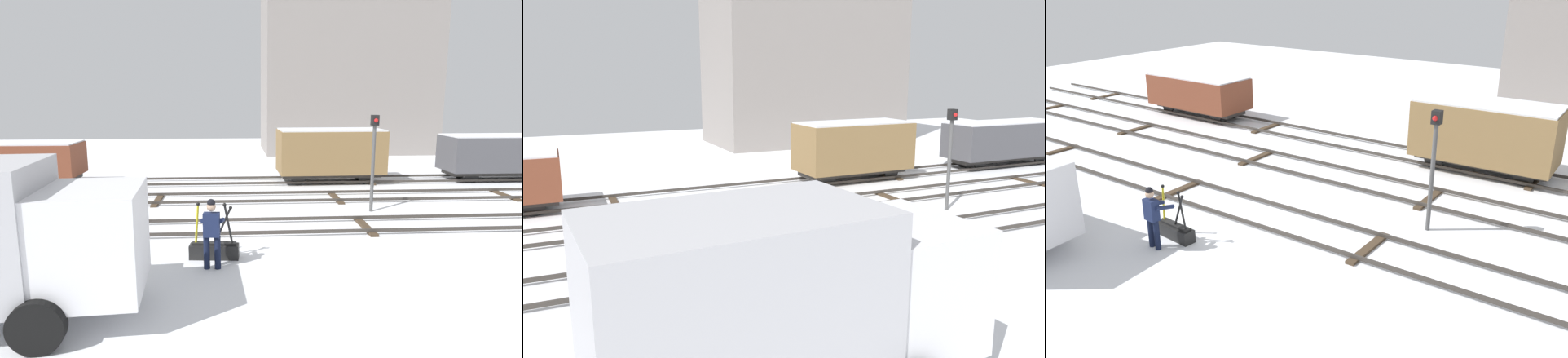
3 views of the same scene
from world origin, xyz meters
TOP-DOWN VIEW (x-y plane):
  - ground_plane at (0.00, 0.00)m, footprint 60.00×60.00m
  - track_main_line at (0.00, 0.00)m, footprint 44.00×1.94m
  - track_siding_near at (0.00, 3.98)m, footprint 44.00×1.94m
  - track_siding_far at (0.00, 7.50)m, footprint 44.00×1.94m
  - switch_lever_frame at (-1.08, -2.38)m, footprint 1.27×0.47m
  - rail_worker at (-1.10, -3.04)m, footprint 0.58×0.69m
  - signal_post at (4.32, 1.96)m, footprint 0.24×0.32m
  - apartment_building at (7.77, 19.85)m, footprint 12.26×6.67m
  - freight_car_near_switch at (4.01, 7.50)m, footprint 4.91×2.31m
  - freight_car_mid_siding at (12.71, 7.50)m, footprint 6.11×2.11m
  - freight_car_far_end at (-10.07, 7.50)m, footprint 5.07×2.24m

SIDE VIEW (x-z plane):
  - ground_plane at x=0.00m, z-range 0.00..0.00m
  - track_main_line at x=0.00m, z-range 0.02..0.20m
  - track_siding_near at x=0.00m, z-range 0.02..0.20m
  - track_siding_far at x=0.00m, z-range 0.02..0.20m
  - switch_lever_frame at x=-1.08m, z-range -0.48..0.97m
  - rail_worker at x=-1.10m, z-range 0.10..1.80m
  - freight_car_far_end at x=-10.07m, z-range 0.18..2.18m
  - freight_car_mid_siding at x=12.71m, z-range 0.18..2.38m
  - freight_car_near_switch at x=4.01m, z-range 0.18..2.70m
  - signal_post at x=4.32m, z-range 0.41..3.82m
  - apartment_building at x=7.77m, z-range 0.01..11.86m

